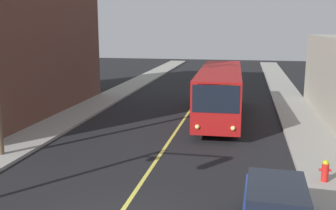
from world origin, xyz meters
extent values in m
cube|color=gray|center=(-7.25, 10.00, 0.07)|extent=(2.50, 90.00, 0.15)
cube|color=gray|center=(7.25, 10.00, 0.07)|extent=(2.50, 90.00, 0.15)
cube|color=#D8CC4C|center=(0.00, 15.00, 0.01)|extent=(0.16, 60.00, 0.01)
cube|color=black|center=(-8.54, 13.95, 1.60)|extent=(0.06, 11.51, 1.30)
cube|color=black|center=(-8.54, 13.95, 4.80)|extent=(0.06, 11.51, 1.30)
cube|color=black|center=(8.54, 14.35, 1.60)|extent=(0.06, 12.84, 1.30)
cube|color=maroon|center=(2.20, 15.52, 1.83)|extent=(2.89, 12.07, 2.75)
cube|color=black|center=(2.37, 9.54, 2.35)|extent=(2.35, 0.15, 1.40)
cube|color=black|center=(2.03, 21.50, 2.45)|extent=(2.30, 0.15, 1.10)
cube|color=black|center=(0.95, 15.48, 2.35)|extent=(0.35, 10.20, 1.10)
cube|color=black|center=(3.45, 15.55, 2.35)|extent=(0.35, 10.20, 1.10)
cube|color=orange|center=(2.37, 9.55, 2.95)|extent=(1.79, 0.11, 0.30)
sphere|color=#F9D872|center=(1.48, 9.48, 0.90)|extent=(0.24, 0.24, 0.24)
sphere|color=#F9D872|center=(3.26, 9.53, 0.90)|extent=(0.24, 0.24, 0.24)
cylinder|color=black|center=(1.19, 11.29, 0.50)|extent=(0.33, 1.01, 1.00)
cylinder|color=black|center=(3.44, 11.35, 0.50)|extent=(0.33, 1.01, 1.00)
cylinder|color=black|center=(0.98, 18.98, 0.50)|extent=(0.33, 1.01, 1.00)
cylinder|color=black|center=(3.23, 19.05, 0.50)|extent=(0.33, 1.01, 1.00)
cube|color=black|center=(4.75, 0.86, 1.32)|extent=(1.71, 2.52, 0.60)
cylinder|color=black|center=(4.00, 2.39, 0.32)|extent=(0.24, 0.65, 0.64)
cylinder|color=black|center=(5.60, 2.33, 0.32)|extent=(0.24, 0.65, 0.64)
cylinder|color=red|center=(6.85, 5.16, 0.50)|extent=(0.26, 0.26, 0.70)
sphere|color=gold|center=(6.85, 5.16, 0.87)|extent=(0.24, 0.24, 0.24)
cylinder|color=red|center=(6.69, 5.16, 0.60)|extent=(0.12, 0.10, 0.10)
cylinder|color=red|center=(7.01, 5.16, 0.60)|extent=(0.12, 0.10, 0.10)
camera|label=1|loc=(3.77, -9.77, 5.94)|focal=42.22mm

